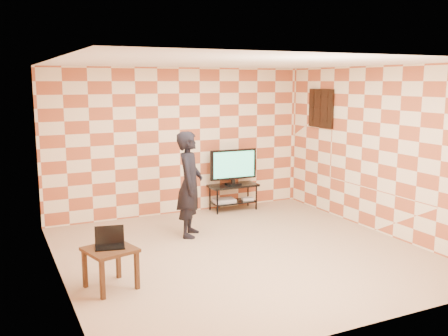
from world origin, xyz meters
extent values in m
plane|color=tan|center=(0.00, 0.00, 0.00)|extent=(5.00, 5.00, 0.00)
cube|color=#F8E3BB|center=(0.00, 2.50, 1.35)|extent=(5.00, 0.02, 2.70)
cube|color=#F8E3BB|center=(0.00, -2.50, 1.35)|extent=(5.00, 0.02, 2.70)
cube|color=#F8E3BB|center=(-2.50, 0.00, 1.35)|extent=(0.02, 5.00, 2.70)
cube|color=#F8E3BB|center=(2.50, 0.00, 1.35)|extent=(0.02, 5.00, 2.70)
cube|color=white|center=(0.00, 0.00, 2.70)|extent=(5.00, 5.00, 0.02)
cube|color=black|center=(2.47, 1.55, 1.95)|extent=(0.04, 0.72, 0.72)
cube|color=black|center=(2.47, 1.55, 1.95)|extent=(0.04, 0.03, 0.68)
cube|color=black|center=(2.47, 1.55, 1.95)|extent=(0.04, 0.68, 0.03)
cube|color=black|center=(0.97, 2.22, 0.48)|extent=(0.94, 0.42, 0.04)
cube|color=black|center=(0.97, 2.22, 0.16)|extent=(0.85, 0.38, 0.03)
cylinder|color=black|center=(0.56, 2.05, 0.25)|extent=(0.03, 0.03, 0.50)
cylinder|color=black|center=(0.56, 2.39, 0.25)|extent=(0.03, 0.03, 0.50)
cylinder|color=black|center=(1.38, 2.05, 0.25)|extent=(0.03, 0.03, 0.50)
cylinder|color=black|center=(1.38, 2.39, 0.25)|extent=(0.03, 0.03, 0.50)
cube|color=black|center=(0.97, 2.22, 0.51)|extent=(0.28, 0.19, 0.03)
cube|color=black|center=(0.97, 2.22, 0.57)|extent=(0.07, 0.05, 0.08)
cube|color=black|center=(0.97, 2.22, 0.89)|extent=(0.94, 0.09, 0.57)
cube|color=#47D8A6|center=(0.97, 2.19, 0.89)|extent=(0.84, 0.04, 0.49)
cube|color=#B4B4B6|center=(0.77, 2.22, 0.21)|extent=(0.43, 0.33, 0.07)
cube|color=silver|center=(1.27, 2.19, 0.20)|extent=(0.24, 0.20, 0.05)
cube|color=#341C0E|center=(-2.00, -0.45, 0.48)|extent=(0.66, 0.66, 0.04)
cube|color=#341C0E|center=(-2.16, -0.72, 0.23)|extent=(0.06, 0.06, 0.46)
cube|color=#341C0E|center=(-2.28, -0.29, 0.23)|extent=(0.06, 0.06, 0.46)
cube|color=#341C0E|center=(-1.73, -0.60, 0.23)|extent=(0.06, 0.06, 0.46)
cube|color=#341C0E|center=(-1.84, -0.17, 0.23)|extent=(0.06, 0.06, 0.46)
cube|color=black|center=(-1.99, -0.42, 0.51)|extent=(0.39, 0.31, 0.02)
cube|color=black|center=(-1.97, -0.30, 0.62)|extent=(0.35, 0.13, 0.22)
imported|color=black|center=(-0.37, 1.08, 0.84)|extent=(0.66, 0.73, 1.68)
camera|label=1|loc=(-3.22, -6.14, 2.45)|focal=40.00mm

